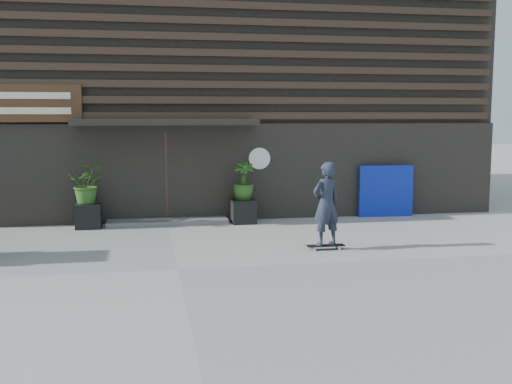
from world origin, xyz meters
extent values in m
plane|color=#999591|center=(0.00, 0.00, 0.00)|extent=(80.00, 80.00, 0.00)
cube|color=#535250|center=(0.00, 4.60, 0.06)|extent=(3.00, 0.80, 0.12)
cube|color=black|center=(-1.90, 4.40, 0.30)|extent=(0.60, 0.60, 0.60)
imported|color=#2D591E|center=(-1.90, 4.40, 1.08)|extent=(0.86, 0.75, 0.96)
cube|color=black|center=(1.90, 4.40, 0.30)|extent=(0.60, 0.60, 0.60)
imported|color=#2D591E|center=(1.90, 4.40, 1.08)|extent=(0.54, 0.54, 0.96)
cube|color=#0C1CA2|center=(5.83, 4.70, 0.69)|extent=(1.48, 0.21, 1.38)
cube|color=black|center=(0.00, 10.00, 4.00)|extent=(18.00, 10.00, 8.00)
cube|color=black|center=(0.00, 4.94, 1.25)|extent=(18.00, 0.12, 2.50)
cube|color=#38281E|center=(0.00, 4.88, 2.70)|extent=(17.60, 0.08, 0.18)
cube|color=#38281E|center=(0.00, 4.88, 3.09)|extent=(17.60, 0.08, 0.18)
cube|color=#38281E|center=(0.00, 4.88, 3.48)|extent=(17.60, 0.08, 0.18)
cube|color=#38281E|center=(0.00, 4.88, 3.88)|extent=(17.60, 0.08, 0.18)
cube|color=#38281E|center=(0.00, 4.88, 4.27)|extent=(17.60, 0.08, 0.18)
cube|color=#38281E|center=(0.00, 4.88, 4.66)|extent=(17.60, 0.08, 0.18)
cube|color=#38281E|center=(0.00, 4.88, 5.05)|extent=(17.60, 0.08, 0.18)
cube|color=#38281E|center=(0.00, 4.88, 5.45)|extent=(17.60, 0.08, 0.18)
cube|color=black|center=(0.00, 4.50, 2.55)|extent=(4.50, 1.00, 0.15)
cube|color=black|center=(0.00, 5.10, 1.15)|extent=(2.40, 0.30, 2.30)
cube|color=#38281E|center=(0.00, 4.92, 1.15)|extent=(0.06, 0.10, 2.30)
cube|color=#472B19|center=(-3.20, 4.80, 3.00)|extent=(2.40, 0.10, 0.90)
cube|color=beige|center=(-3.20, 4.73, 3.18)|extent=(1.90, 0.02, 0.16)
cube|color=beige|center=(-3.20, 4.73, 2.82)|extent=(1.90, 0.02, 0.16)
cylinder|color=white|center=(2.40, 4.86, 1.60)|extent=(0.56, 0.03, 0.56)
cube|color=black|center=(3.06, 1.07, 0.09)|extent=(0.78, 0.20, 0.02)
cylinder|color=#AEAFAA|center=(2.80, 0.97, 0.03)|extent=(0.06, 0.03, 0.06)
cylinder|color=#A7A7A3|center=(2.80, 1.17, 0.03)|extent=(0.06, 0.03, 0.06)
cylinder|color=#B9B9B3|center=(3.32, 0.97, 0.03)|extent=(0.06, 0.03, 0.06)
cylinder|color=#A3A39F|center=(3.32, 1.17, 0.03)|extent=(0.06, 0.03, 0.06)
imported|color=#1B2232|center=(3.06, 1.07, 0.95)|extent=(0.72, 0.59, 1.70)
camera|label=1|loc=(-0.54, -10.67, 2.74)|focal=42.86mm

